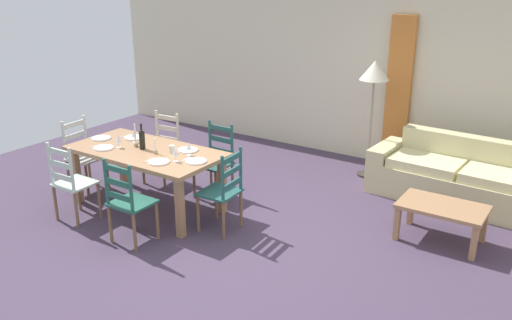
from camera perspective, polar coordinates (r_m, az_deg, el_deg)
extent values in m
cube|color=#45364C|center=(5.98, -1.83, -8.36)|extent=(9.60, 9.60, 0.02)
cube|color=beige|center=(8.32, 11.54, 9.25)|extent=(9.60, 0.16, 2.70)
cube|color=#CA752F|center=(8.04, 14.84, 6.82)|extent=(0.35, 0.08, 2.20)
cube|color=#A57751|center=(6.58, -11.60, 0.87)|extent=(1.90, 0.96, 0.05)
cube|color=#A57751|center=(7.08, -18.45, -1.62)|extent=(0.08, 0.08, 0.70)
cube|color=#A57751|center=(5.91, -8.07, -5.03)|extent=(0.08, 0.08, 0.70)
cube|color=#A57751|center=(7.53, -13.97, 0.10)|extent=(0.08, 0.08, 0.70)
cube|color=#A57751|center=(6.44, -3.60, -2.71)|extent=(0.08, 0.08, 0.70)
cube|color=silver|center=(6.58, -18.59, -2.35)|extent=(0.43, 0.41, 0.03)
cylinder|color=brown|center=(6.90, -18.26, -3.37)|extent=(0.04, 0.04, 0.43)
cylinder|color=brown|center=(6.64, -16.26, -4.06)|extent=(0.04, 0.04, 0.43)
cylinder|color=brown|center=(6.71, -20.47, -4.29)|extent=(0.04, 0.04, 0.43)
cylinder|color=brown|center=(6.44, -18.49, -5.05)|extent=(0.04, 0.04, 0.43)
cylinder|color=silver|center=(6.53, -20.98, -0.34)|extent=(0.04, 0.04, 0.50)
cylinder|color=silver|center=(6.26, -18.98, -0.95)|extent=(0.04, 0.04, 0.50)
cube|color=silver|center=(6.44, -19.87, -1.72)|extent=(0.38, 0.03, 0.06)
cube|color=silver|center=(6.39, -20.02, -0.47)|extent=(0.38, 0.03, 0.06)
cube|color=silver|center=(6.34, -20.18, 0.80)|extent=(0.38, 0.03, 0.06)
cube|color=#235C4B|center=(5.89, -12.97, -4.43)|extent=(0.42, 0.40, 0.03)
cylinder|color=brown|center=(6.21, -12.86, -5.46)|extent=(0.04, 0.04, 0.43)
cylinder|color=brown|center=(5.97, -10.42, -6.31)|extent=(0.04, 0.04, 0.43)
cylinder|color=brown|center=(6.00, -15.18, -6.56)|extent=(0.04, 0.04, 0.43)
cylinder|color=brown|center=(5.76, -12.74, -7.51)|extent=(0.04, 0.04, 0.43)
cylinder|color=#235C4B|center=(5.81, -15.61, -2.20)|extent=(0.04, 0.04, 0.50)
cylinder|color=#235C4B|center=(5.56, -13.12, -2.98)|extent=(0.04, 0.04, 0.50)
cube|color=#235C4B|center=(5.73, -14.28, -3.78)|extent=(0.38, 0.03, 0.06)
cube|color=#235C4B|center=(5.67, -14.41, -2.39)|extent=(0.38, 0.03, 0.06)
cube|color=#235C4B|center=(5.62, -14.54, -0.98)|extent=(0.38, 0.03, 0.06)
cube|color=beige|center=(7.43, -10.08, 0.90)|extent=(0.45, 0.43, 0.03)
cylinder|color=brown|center=(7.27, -9.71, -1.41)|extent=(0.04, 0.04, 0.43)
cylinder|color=brown|center=(7.50, -11.86, -0.92)|extent=(0.04, 0.04, 0.43)
cylinder|color=brown|center=(7.52, -8.10, -0.60)|extent=(0.04, 0.04, 0.43)
cylinder|color=brown|center=(7.74, -10.23, -0.15)|extent=(0.04, 0.04, 0.43)
cylinder|color=beige|center=(7.37, -8.29, 2.99)|extent=(0.04, 0.04, 0.50)
cylinder|color=beige|center=(7.59, -10.46, 3.36)|extent=(0.04, 0.04, 0.50)
cube|color=beige|center=(7.51, -9.33, 2.23)|extent=(0.38, 0.05, 0.06)
cube|color=beige|center=(7.47, -9.40, 3.32)|extent=(0.38, 0.05, 0.06)
cube|color=beige|center=(7.43, -9.46, 4.43)|extent=(0.38, 0.05, 0.06)
cube|color=#25534E|center=(6.86, -4.58, -0.44)|extent=(0.43, 0.41, 0.03)
cylinder|color=brown|center=(6.72, -4.26, -2.99)|extent=(0.04, 0.04, 0.43)
cylinder|color=brown|center=(6.94, -6.57, -2.32)|extent=(0.04, 0.04, 0.43)
cylinder|color=brown|center=(6.96, -2.50, -2.11)|extent=(0.04, 0.04, 0.43)
cylinder|color=brown|center=(7.17, -4.79, -1.49)|extent=(0.04, 0.04, 0.43)
cylinder|color=#25534E|center=(6.80, -2.56, 1.75)|extent=(0.04, 0.04, 0.50)
cylinder|color=#25534E|center=(7.01, -4.90, 2.26)|extent=(0.04, 0.04, 0.50)
cube|color=#25534E|center=(6.94, -3.72, 0.99)|extent=(0.38, 0.03, 0.06)
cube|color=#25534E|center=(6.90, -3.75, 2.17)|extent=(0.38, 0.03, 0.06)
cube|color=#25534E|center=(6.85, -3.78, 3.36)|extent=(0.38, 0.03, 0.06)
cube|color=silver|center=(7.41, -17.54, 0.22)|extent=(0.43, 0.44, 0.03)
cylinder|color=brown|center=(7.48, -15.48, -1.26)|extent=(0.04, 0.04, 0.43)
cylinder|color=brown|center=(7.26, -17.47, -2.13)|extent=(0.04, 0.04, 0.43)
cylinder|color=brown|center=(7.72, -17.26, -0.79)|extent=(0.04, 0.04, 0.43)
cylinder|color=brown|center=(7.50, -19.25, -1.62)|extent=(0.04, 0.04, 0.43)
cylinder|color=silver|center=(7.57, -17.63, 2.70)|extent=(0.04, 0.04, 0.50)
cylinder|color=silver|center=(7.34, -19.67, 1.97)|extent=(0.04, 0.04, 0.50)
cube|color=silver|center=(7.49, -18.53, 1.39)|extent=(0.05, 0.38, 0.06)
cube|color=silver|center=(7.45, -18.66, 2.49)|extent=(0.05, 0.38, 0.06)
cube|color=silver|center=(7.41, -18.78, 3.59)|extent=(0.05, 0.38, 0.06)
cube|color=#235552|center=(6.01, -3.91, -3.43)|extent=(0.42, 0.44, 0.03)
cylinder|color=brown|center=(6.06, -6.16, -5.67)|extent=(0.04, 0.04, 0.43)
cylinder|color=brown|center=(6.33, -4.23, -4.48)|extent=(0.04, 0.04, 0.43)
cylinder|color=brown|center=(5.88, -3.46, -6.41)|extent=(0.04, 0.04, 0.43)
cylinder|color=brown|center=(6.16, -1.61, -5.15)|extent=(0.04, 0.04, 0.43)
cylinder|color=#235552|center=(5.68, -3.56, -1.95)|extent=(0.04, 0.04, 0.50)
cylinder|color=#235552|center=(5.97, -1.65, -0.85)|extent=(0.04, 0.04, 0.50)
cube|color=#235552|center=(5.87, -2.56, -2.57)|extent=(0.05, 0.38, 0.06)
cube|color=#235552|center=(5.82, -2.59, -1.20)|extent=(0.05, 0.38, 0.06)
cube|color=#235552|center=(5.76, -2.61, 0.19)|extent=(0.05, 0.38, 0.06)
cylinder|color=white|center=(6.73, -15.84, 1.25)|extent=(0.24, 0.24, 0.02)
cube|color=silver|center=(6.84, -16.66, 1.41)|extent=(0.03, 0.17, 0.01)
cylinder|color=white|center=(6.10, -10.26, -0.21)|extent=(0.24, 0.24, 0.02)
cube|color=silver|center=(6.20, -11.27, 0.00)|extent=(0.03, 0.17, 0.01)
cylinder|color=white|center=(7.04, -12.79, 2.33)|extent=(0.24, 0.24, 0.02)
cube|color=silver|center=(7.15, -13.63, 2.48)|extent=(0.02, 0.17, 0.01)
cylinder|color=white|center=(6.45, -7.22, 1.05)|extent=(0.24, 0.24, 0.02)
cube|color=silver|center=(6.54, -8.21, 1.23)|extent=(0.02, 0.17, 0.01)
cylinder|color=white|center=(7.12, -16.08, 2.24)|extent=(0.24, 0.24, 0.02)
cube|color=silver|center=(7.24, -16.85, 2.38)|extent=(0.02, 0.17, 0.01)
cylinder|color=white|center=(6.06, -6.38, -0.13)|extent=(0.24, 0.24, 0.02)
cube|color=silver|center=(6.16, -7.45, 0.08)|extent=(0.02, 0.17, 0.01)
cylinder|color=black|center=(6.57, -11.98, 2.05)|extent=(0.07, 0.07, 0.22)
cylinder|color=black|center=(6.53, -12.07, 3.31)|extent=(0.02, 0.02, 0.08)
cylinder|color=black|center=(6.51, -12.10, 3.71)|extent=(0.03, 0.03, 0.02)
cylinder|color=white|center=(6.72, -14.30, 1.30)|extent=(0.06, 0.06, 0.01)
cylinder|color=white|center=(6.70, -14.33, 1.61)|extent=(0.01, 0.01, 0.07)
cone|color=white|center=(6.68, -14.39, 2.24)|extent=(0.06, 0.06, 0.08)
cylinder|color=white|center=(6.10, -8.51, -0.16)|extent=(0.06, 0.06, 0.01)
cylinder|color=white|center=(6.09, -8.53, 0.18)|extent=(0.01, 0.01, 0.07)
cone|color=white|center=(6.06, -8.57, 0.87)|extent=(0.06, 0.06, 0.08)
cylinder|color=white|center=(6.88, -12.76, 1.86)|extent=(0.06, 0.06, 0.01)
cylinder|color=white|center=(6.87, -12.78, 2.16)|extent=(0.01, 0.01, 0.07)
cone|color=white|center=(6.84, -12.83, 2.78)|extent=(0.06, 0.06, 0.08)
cylinder|color=white|center=(6.28, -7.10, 0.50)|extent=(0.06, 0.06, 0.01)
cylinder|color=white|center=(6.27, -7.12, 0.83)|extent=(0.01, 0.01, 0.07)
cone|color=white|center=(6.25, -7.15, 1.50)|extent=(0.06, 0.06, 0.08)
cylinder|color=beige|center=(6.39, -8.90, 1.15)|extent=(0.07, 0.07, 0.09)
cylinder|color=#998C66|center=(6.70, -12.60, 1.55)|extent=(0.05, 0.05, 0.04)
cylinder|color=white|center=(6.66, -12.69, 2.74)|extent=(0.02, 0.02, 0.25)
cylinder|color=#998C66|center=(6.40, -10.61, 0.84)|extent=(0.05, 0.05, 0.04)
cylinder|color=white|center=(6.37, -10.66, 1.62)|extent=(0.02, 0.02, 0.14)
cube|color=#C8C08A|center=(7.22, 20.94, -2.81)|extent=(1.84, 0.89, 0.40)
cube|color=#C8C08A|center=(7.42, 21.78, -0.65)|extent=(1.81, 0.29, 0.80)
cube|color=#C8C08A|center=(7.48, 13.57, -0.49)|extent=(0.28, 0.81, 0.58)
cube|color=beige|center=(6.99, 24.59, -1.74)|extent=(0.89, 0.68, 0.12)
cube|color=beige|center=(7.20, 17.67, -0.26)|extent=(0.89, 0.68, 0.12)
cube|color=#A57751|center=(6.09, 19.17, -4.71)|extent=(0.90, 0.56, 0.04)
cube|color=#A57751|center=(6.07, 14.72, -6.51)|extent=(0.06, 0.06, 0.38)
cube|color=#A57751|center=(5.90, 22.09, -8.16)|extent=(0.06, 0.06, 0.38)
cube|color=#A57751|center=(6.47, 16.10, -4.95)|extent=(0.06, 0.06, 0.38)
cube|color=#A57751|center=(6.31, 23.02, -6.44)|extent=(0.06, 0.06, 0.38)
cylinder|color=#332D28|center=(7.86, 11.69, -1.49)|extent=(0.28, 0.28, 0.03)
cylinder|color=gray|center=(7.64, 12.04, 3.34)|extent=(0.03, 0.03, 1.35)
cone|color=beige|center=(7.46, 12.48, 9.27)|extent=(0.40, 0.40, 0.26)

